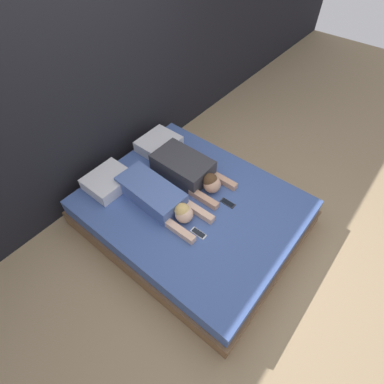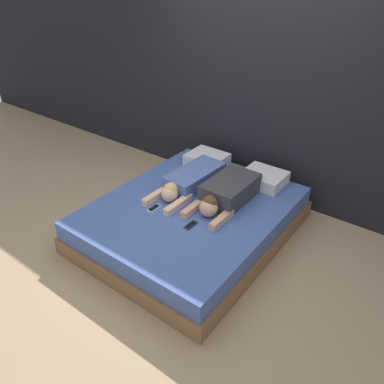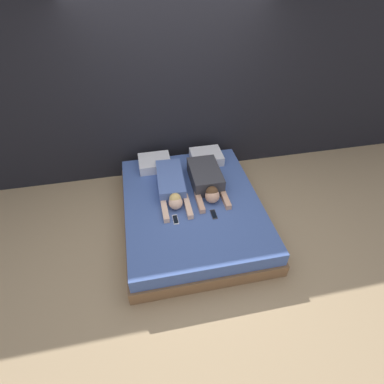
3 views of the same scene
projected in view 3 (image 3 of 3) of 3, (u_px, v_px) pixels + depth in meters
ground_plane at (192, 220)px, 4.16m from camera, size 12.00×12.00×0.00m
wall_back at (174, 94)px, 4.22m from camera, size 12.00×0.06×2.60m
bed at (192, 211)px, 4.04m from camera, size 1.81×2.19×0.38m
pillow_head_left at (155, 163)px, 4.43m from camera, size 0.46×0.40×0.14m
pillow_head_right at (206, 157)px, 4.54m from camera, size 0.46×0.40×0.14m
person_left at (172, 185)px, 4.01m from camera, size 0.38×1.06×0.21m
person_right at (206, 179)px, 4.07m from camera, size 0.41×0.92×0.22m
cell_phone_left at (175, 220)px, 3.65m from camera, size 0.06×0.16×0.01m
cell_phone_right at (214, 214)px, 3.72m from camera, size 0.06×0.16×0.01m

